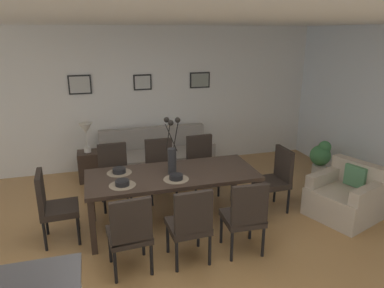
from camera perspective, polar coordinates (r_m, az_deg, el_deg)
name	(u,v)px	position (r m, az deg, el deg)	size (l,w,h in m)	color
ground_plane	(168,265)	(4.23, -3.85, -18.70)	(9.00, 9.00, 0.00)	#A87A47
back_wall_panel	(129,99)	(6.73, -10.10, 7.07)	(9.00, 0.10, 2.60)	silver
ceiling_panel	(154,17)	(3.80, -6.09, 19.62)	(9.00, 7.20, 0.08)	white
dining_table	(172,178)	(4.67, -3.15, -5.50)	(2.20, 0.91, 0.74)	#33261E
dining_chair_near_left	(130,231)	(3.88, -9.89, -13.53)	(0.47, 0.47, 0.92)	black
dining_chair_near_right	(114,172)	(5.41, -12.34, -4.40)	(0.46, 0.46, 0.92)	black
dining_chair_far_left	(190,222)	(3.98, -0.28, -12.40)	(0.46, 0.46, 0.92)	black
dining_chair_far_right	(160,166)	(5.52, -5.08, -3.58)	(0.44, 0.44, 0.92)	black
dining_chair_mid_left	(245,214)	(4.18, 8.51, -11.05)	(0.46, 0.46, 0.92)	black
dining_chair_mid_right	(202,162)	(5.69, 1.54, -2.86)	(0.46, 0.46, 0.92)	black
dining_chair_head_west	(52,204)	(4.68, -21.44, -8.86)	(0.46, 0.46, 0.92)	black
dining_chair_head_east	(276,176)	(5.28, 13.29, -5.05)	(0.45, 0.45, 0.92)	black
centerpiece_vase	(172,153)	(4.54, -3.22, -1.40)	(0.21, 0.23, 0.73)	#232326
placemat_near_left	(122,185)	(4.36, -11.07, -6.50)	(0.32, 0.32, 0.01)	#7F705B
bowl_near_left	(122,182)	(4.35, -11.10, -6.05)	(0.17, 0.17, 0.07)	black
placemat_near_right	(119,173)	(4.74, -11.55, -4.53)	(0.32, 0.32, 0.01)	#7F705B
bowl_near_right	(119,170)	(4.73, -11.58, -4.11)	(0.17, 0.17, 0.07)	black
placemat_far_left	(176,179)	(4.46, -2.56, -5.65)	(0.32, 0.32, 0.01)	#7F705B
bowl_far_left	(176,176)	(4.44, -2.57, -5.21)	(0.17, 0.17, 0.07)	black
sofa	(156,159)	(6.52, -5.79, -2.41)	(1.96, 0.84, 0.80)	gray
side_table	(89,166)	(6.46, -16.13, -3.42)	(0.36, 0.36, 0.52)	#33261E
table_lamp	(86,131)	(6.27, -16.61, 1.99)	(0.22, 0.22, 0.51)	beige
armchair	(346,197)	(5.48, 23.37, -7.80)	(1.02, 1.02, 0.75)	#B7A893
framed_picture_left	(80,85)	(6.58, -17.50, 9.04)	(0.39, 0.03, 0.33)	black
framed_picture_center	(143,82)	(6.65, -7.92, 9.75)	(0.33, 0.03, 0.28)	black
framed_picture_right	(200,80)	(6.89, 1.27, 10.19)	(0.39, 0.03, 0.30)	black
potted_plant	(321,157)	(6.71, 19.88, -1.97)	(0.36, 0.36, 0.67)	silver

